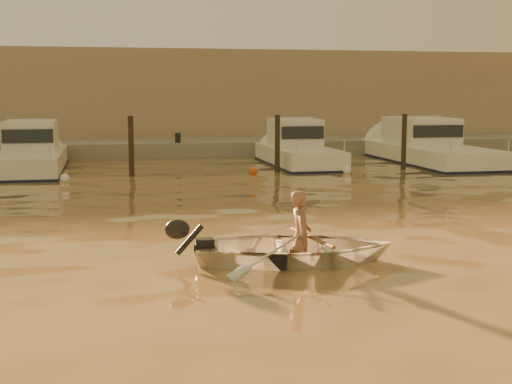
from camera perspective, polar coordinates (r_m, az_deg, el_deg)
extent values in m
plane|color=olive|center=(10.57, -5.66, -7.26)|extent=(160.00, 160.00, 0.00)
imported|color=silver|center=(11.78, 3.10, -4.54)|extent=(3.60, 2.80, 0.68)
imported|color=#916048|center=(11.75, 3.59, -3.48)|extent=(0.43, 0.59, 1.48)
cylinder|color=brown|center=(11.77, 4.31, -3.57)|extent=(0.20, 2.10, 0.13)
cylinder|color=brown|center=(11.74, 3.34, -3.59)|extent=(0.71, 2.01, 0.13)
cylinder|color=#2D2319|center=(24.03, -9.95, 3.40)|extent=(0.18, 0.18, 2.20)
cylinder|color=#2D2319|center=(24.73, 1.72, 3.65)|extent=(0.18, 0.18, 2.20)
cylinder|color=#2D2319|center=(26.26, 11.75, 3.74)|extent=(0.18, 0.18, 2.20)
sphere|color=white|center=(23.04, -15.05, 1.06)|extent=(0.30, 0.30, 0.30)
sphere|color=#DB5619|center=(24.31, -0.24, 1.68)|extent=(0.30, 0.30, 0.30)
sphere|color=white|center=(24.73, 7.30, 1.72)|extent=(0.30, 0.30, 0.30)
cube|color=gray|center=(31.77, -10.13, 3.14)|extent=(52.00, 4.00, 1.00)
cube|color=#9E8466|center=(37.16, -10.54, 7.29)|extent=(46.00, 7.00, 4.80)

